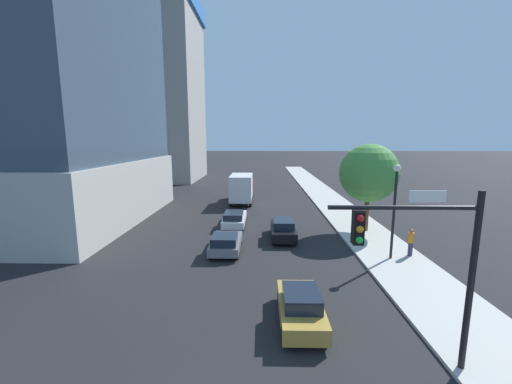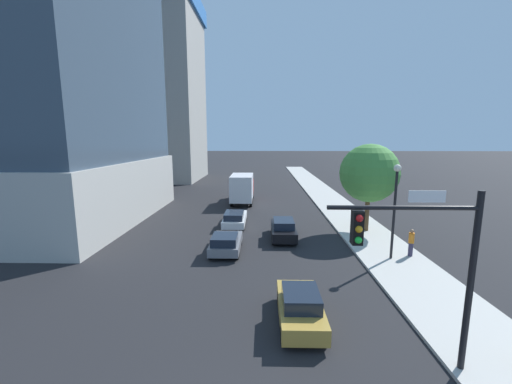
{
  "view_description": "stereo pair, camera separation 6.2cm",
  "coord_description": "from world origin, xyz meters",
  "px_view_note": "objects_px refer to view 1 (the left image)",
  "views": [
    {
      "loc": [
        0.56,
        -5.27,
        7.55
      ],
      "look_at": [
        0.19,
        12.75,
        4.51
      ],
      "focal_mm": 22.02,
      "sensor_mm": 36.0,
      "label": 1
    },
    {
      "loc": [
        0.63,
        -5.27,
        7.55
      ],
      "look_at": [
        0.19,
        12.75,
        4.51
      ],
      "focal_mm": 22.02,
      "sensor_mm": 36.0,
      "label": 2
    }
  ],
  "objects_px": {
    "car_white": "(234,218)",
    "construction_building": "(157,83)",
    "pedestrian_orange_shirt": "(411,242)",
    "traffic_light_pole": "(423,250)",
    "street_lamp": "(395,198)",
    "car_black": "(283,229)",
    "car_gold": "(301,306)",
    "box_truck": "(242,187)",
    "street_tree": "(369,173)",
    "car_gray": "(226,243)"
  },
  "relations": [
    {
      "from": "box_truck",
      "to": "car_black",
      "type": "bearing_deg",
      "value": -73.29
    },
    {
      "from": "street_lamp",
      "to": "car_black",
      "type": "height_order",
      "value": "street_lamp"
    },
    {
      "from": "street_tree",
      "to": "box_truck",
      "type": "relative_size",
      "value": 0.98
    },
    {
      "from": "traffic_light_pole",
      "to": "car_white",
      "type": "distance_m",
      "value": 19.25
    },
    {
      "from": "construction_building",
      "to": "car_white",
      "type": "distance_m",
      "value": 40.68
    },
    {
      "from": "car_white",
      "to": "pedestrian_orange_shirt",
      "type": "relative_size",
      "value": 2.68
    },
    {
      "from": "traffic_light_pole",
      "to": "car_white",
      "type": "relative_size",
      "value": 1.25
    },
    {
      "from": "street_tree",
      "to": "car_gold",
      "type": "xyz_separation_m",
      "value": [
        -6.9,
        -13.08,
        -4.14
      ]
    },
    {
      "from": "box_truck",
      "to": "pedestrian_orange_shirt",
      "type": "height_order",
      "value": "box_truck"
    },
    {
      "from": "car_black",
      "to": "pedestrian_orange_shirt",
      "type": "distance_m",
      "value": 8.81
    },
    {
      "from": "car_gold",
      "to": "box_truck",
      "type": "relative_size",
      "value": 0.56
    },
    {
      "from": "construction_building",
      "to": "car_black",
      "type": "distance_m",
      "value": 45.23
    },
    {
      "from": "car_gold",
      "to": "pedestrian_orange_shirt",
      "type": "height_order",
      "value": "pedestrian_orange_shirt"
    },
    {
      "from": "construction_building",
      "to": "street_lamp",
      "type": "height_order",
      "value": "construction_building"
    },
    {
      "from": "car_black",
      "to": "box_truck",
      "type": "relative_size",
      "value": 0.61
    },
    {
      "from": "construction_building",
      "to": "car_gray",
      "type": "bearing_deg",
      "value": -66.65
    },
    {
      "from": "car_gray",
      "to": "box_truck",
      "type": "relative_size",
      "value": 0.57
    },
    {
      "from": "car_gold",
      "to": "car_black",
      "type": "bearing_deg",
      "value": 90.0
    },
    {
      "from": "car_black",
      "to": "street_lamp",
      "type": "bearing_deg",
      "value": -33.39
    },
    {
      "from": "car_gold",
      "to": "car_black",
      "type": "relative_size",
      "value": 0.91
    },
    {
      "from": "traffic_light_pole",
      "to": "street_lamp",
      "type": "height_order",
      "value": "street_lamp"
    },
    {
      "from": "car_gray",
      "to": "car_gold",
      "type": "distance_m",
      "value": 9.11
    },
    {
      "from": "box_truck",
      "to": "car_gold",
      "type": "bearing_deg",
      "value": -80.71
    },
    {
      "from": "traffic_light_pole",
      "to": "car_black",
      "type": "relative_size",
      "value": 1.34
    },
    {
      "from": "car_white",
      "to": "car_gold",
      "type": "bearing_deg",
      "value": -74.63
    },
    {
      "from": "car_gray",
      "to": "car_white",
      "type": "height_order",
      "value": "car_gray"
    },
    {
      "from": "car_gray",
      "to": "box_truck",
      "type": "height_order",
      "value": "box_truck"
    },
    {
      "from": "car_white",
      "to": "construction_building",
      "type": "bearing_deg",
      "value": 117.4
    },
    {
      "from": "car_white",
      "to": "car_gray",
      "type": "bearing_deg",
      "value": -90.0
    },
    {
      "from": "construction_building",
      "to": "traffic_light_pole",
      "type": "xyz_separation_m",
      "value": [
        24.42,
        -50.2,
        -13.56
      ]
    },
    {
      "from": "car_gray",
      "to": "pedestrian_orange_shirt",
      "type": "height_order",
      "value": "pedestrian_orange_shirt"
    },
    {
      "from": "pedestrian_orange_shirt",
      "to": "construction_building",
      "type": "bearing_deg",
      "value": 125.82
    },
    {
      "from": "car_gray",
      "to": "car_white",
      "type": "xyz_separation_m",
      "value": [
        -0.0,
        6.58,
        -0.01
      ]
    },
    {
      "from": "construction_building",
      "to": "street_tree",
      "type": "bearing_deg",
      "value": -50.94
    },
    {
      "from": "street_tree",
      "to": "box_truck",
      "type": "height_order",
      "value": "street_tree"
    },
    {
      "from": "street_lamp",
      "to": "pedestrian_orange_shirt",
      "type": "bearing_deg",
      "value": 16.93
    },
    {
      "from": "car_black",
      "to": "box_truck",
      "type": "bearing_deg",
      "value": 106.71
    },
    {
      "from": "construction_building",
      "to": "box_truck",
      "type": "bearing_deg",
      "value": -53.25
    },
    {
      "from": "traffic_light_pole",
      "to": "car_white",
      "type": "xyz_separation_m",
      "value": [
        -7.42,
        17.41,
        -3.5
      ]
    },
    {
      "from": "box_truck",
      "to": "pedestrian_orange_shirt",
      "type": "bearing_deg",
      "value": -55.44
    },
    {
      "from": "car_gray",
      "to": "box_truck",
      "type": "distance_m",
      "value": 16.65
    },
    {
      "from": "car_gold",
      "to": "street_tree",
      "type": "bearing_deg",
      "value": 62.18
    },
    {
      "from": "car_gold",
      "to": "car_black",
      "type": "distance_m",
      "value": 11.27
    },
    {
      "from": "street_lamp",
      "to": "car_gray",
      "type": "relative_size",
      "value": 1.45
    },
    {
      "from": "street_tree",
      "to": "pedestrian_orange_shirt",
      "type": "distance_m",
      "value": 6.91
    },
    {
      "from": "construction_building",
      "to": "car_black",
      "type": "height_order",
      "value": "construction_building"
    },
    {
      "from": "car_gold",
      "to": "street_lamp",
      "type": "bearing_deg",
      "value": 46.97
    },
    {
      "from": "street_tree",
      "to": "car_black",
      "type": "xyz_separation_m",
      "value": [
        -6.9,
        -1.81,
        -4.12
      ]
    },
    {
      "from": "construction_building",
      "to": "car_gray",
      "type": "distance_m",
      "value": 46.14
    },
    {
      "from": "street_lamp",
      "to": "car_black",
      "type": "xyz_separation_m",
      "value": [
        -6.51,
        4.29,
        -3.26
      ]
    }
  ]
}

